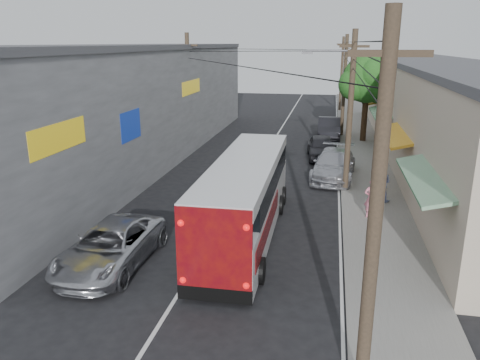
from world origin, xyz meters
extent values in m
plane|color=black|center=(0.00, 0.00, 0.00)|extent=(120.00, 120.00, 0.00)
cube|color=slate|center=(6.50, 20.00, 0.06)|extent=(3.00, 80.00, 0.12)
cube|color=#BBAE94|center=(11.00, 22.00, 3.00)|extent=(6.00, 40.00, 6.00)
cube|color=#4C4C51|center=(11.00, 22.00, 6.10)|extent=(6.20, 40.00, 0.30)
cube|color=#1A7838|center=(7.70, 6.00, 2.90)|extent=(1.39, 6.00, 0.46)
cube|color=orange|center=(7.70, 14.00, 2.90)|extent=(1.39, 6.00, 0.46)
cube|color=#1A7838|center=(7.70, 22.00, 2.90)|extent=(1.39, 6.00, 0.46)
cube|color=orange|center=(7.70, 30.00, 2.90)|extent=(1.39, 6.00, 0.46)
cube|color=#1A7838|center=(7.70, 38.00, 2.90)|extent=(1.39, 6.00, 0.46)
cube|color=gray|center=(-8.50, 18.00, 3.50)|extent=(7.00, 36.00, 7.00)
cube|color=#4C4C51|center=(-8.50, 18.00, 7.10)|extent=(7.20, 36.00, 0.30)
cube|color=yellow|center=(-5.05, 4.00, 4.20)|extent=(0.12, 3.50, 1.00)
cube|color=#1433A5|center=(-5.05, 10.00, 3.60)|extent=(0.12, 2.20, 1.40)
cube|color=yellow|center=(-5.05, 20.00, 4.50)|extent=(0.12, 4.00, 0.90)
cylinder|color=#473828|center=(5.20, -2.00, 4.00)|extent=(0.28, 0.28, 8.00)
cube|color=#473828|center=(5.20, -2.00, 7.20)|extent=(1.40, 0.12, 0.12)
cylinder|color=#473828|center=(5.20, 13.00, 4.00)|extent=(0.28, 0.28, 8.00)
cube|color=#473828|center=(5.20, 13.00, 7.20)|extent=(1.40, 0.12, 0.12)
cylinder|color=#473828|center=(5.20, 28.00, 4.00)|extent=(0.28, 0.28, 8.00)
cube|color=#473828|center=(5.20, 28.00, 7.20)|extent=(1.40, 0.12, 0.12)
cylinder|color=#473828|center=(5.20, 43.00, 4.00)|extent=(0.28, 0.28, 8.00)
cube|color=#473828|center=(5.20, 43.00, 7.20)|extent=(1.40, 0.12, 0.12)
cylinder|color=#473828|center=(-5.20, 20.00, 4.00)|extent=(0.28, 0.28, 8.00)
cube|color=#473828|center=(-5.20, 20.00, 7.20)|extent=(1.40, 0.12, 0.12)
cylinder|color=#59595E|center=(4.10, 13.00, 7.00)|extent=(2.20, 0.10, 0.10)
cube|color=#59595E|center=(3.00, 13.00, 6.90)|extent=(0.50, 0.18, 0.12)
cylinder|color=#3F2B19|center=(6.80, 26.00, 2.00)|extent=(0.44, 0.44, 4.00)
sphere|color=#255115|center=(6.80, 26.00, 4.80)|extent=(3.60, 3.60, 3.60)
sphere|color=#255115|center=(7.80, 26.60, 4.20)|extent=(2.60, 2.60, 2.60)
sphere|color=#255115|center=(5.90, 25.60, 4.40)|extent=(2.40, 2.40, 2.40)
sphere|color=#255115|center=(7.20, 25.00, 5.20)|extent=(2.20, 2.20, 2.20)
sphere|color=#255115|center=(6.50, 26.90, 5.00)|extent=(2.00, 2.00, 2.00)
cube|color=silver|center=(1.20, 6.38, 1.01)|extent=(2.34, 10.62, 1.68)
cube|color=black|center=(1.19, 6.83, 2.25)|extent=(2.34, 8.85, 0.88)
cube|color=silver|center=(1.20, 6.38, 2.87)|extent=(2.34, 10.62, 0.44)
cube|color=maroon|center=(1.27, 1.07, 1.77)|extent=(2.19, 0.10, 2.56)
cube|color=black|center=(1.27, 1.07, 0.40)|extent=(2.21, 0.12, 0.44)
sphere|color=red|center=(0.34, 1.03, 0.79)|extent=(0.19, 0.19, 0.19)
sphere|color=red|center=(2.19, 1.06, 0.79)|extent=(0.19, 0.19, 0.19)
sphere|color=red|center=(0.34, 1.03, 2.56)|extent=(0.19, 0.19, 0.19)
sphere|color=red|center=(2.19, 1.06, 2.56)|extent=(0.19, 0.19, 0.19)
cylinder|color=black|center=(0.14, 2.66, 0.44)|extent=(0.28, 0.89, 0.88)
cylinder|color=black|center=(2.35, 2.69, 0.44)|extent=(0.28, 0.89, 0.88)
cylinder|color=black|center=(0.06, 9.02, 0.44)|extent=(0.28, 0.89, 0.88)
cylinder|color=black|center=(2.27, 9.05, 0.44)|extent=(0.28, 0.89, 0.88)
cylinder|color=black|center=(0.05, 10.34, 0.44)|extent=(0.28, 0.89, 0.88)
cylinder|color=black|center=(2.25, 10.37, 0.44)|extent=(0.28, 0.89, 0.88)
imported|color=silver|center=(-2.83, 2.94, 0.72)|extent=(2.49, 5.23, 1.44)
imported|color=#A6A7AE|center=(4.60, 15.39, 0.79)|extent=(2.69, 5.60, 1.57)
imported|color=#242429|center=(3.80, 20.00, 0.75)|extent=(2.15, 4.55, 1.50)
imported|color=black|center=(4.20, 27.00, 0.81)|extent=(1.79, 4.95, 1.62)
imported|color=pink|center=(6.18, 9.11, 0.97)|extent=(0.63, 0.42, 1.70)
imported|color=#96A7DB|center=(6.81, 11.46, 1.00)|extent=(1.01, 0.87, 1.77)
camera|label=1|loc=(4.27, -10.55, 7.38)|focal=35.00mm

